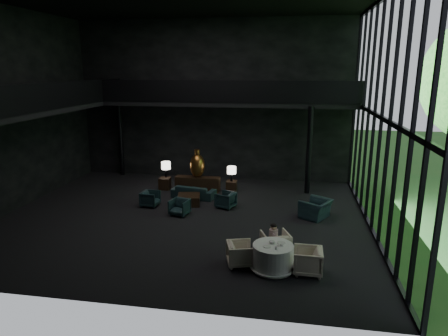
% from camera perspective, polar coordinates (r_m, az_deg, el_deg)
% --- Properties ---
extents(floor, '(14.00, 12.00, 0.02)m').
position_cam_1_polar(floor, '(15.67, -5.75, -7.02)').
color(floor, black).
rests_on(floor, ground).
extents(wall_back, '(14.00, 0.04, 8.00)m').
position_cam_1_polar(wall_back, '(20.53, -1.56, 9.53)').
color(wall_back, black).
rests_on(wall_back, ground).
extents(wall_front, '(14.00, 0.04, 8.00)m').
position_cam_1_polar(wall_front, '(9.15, -16.30, 3.34)').
color(wall_front, black).
rests_on(wall_front, ground).
extents(wall_left, '(0.04, 12.00, 8.00)m').
position_cam_1_polar(wall_left, '(17.92, -28.40, 7.22)').
color(wall_left, black).
rests_on(wall_left, ground).
extents(curtain_wall, '(0.20, 12.00, 8.00)m').
position_cam_1_polar(curtain_wall, '(14.48, 21.61, 6.68)').
color(curtain_wall, black).
rests_on(curtain_wall, ground).
extents(mezzanine_left, '(2.00, 12.00, 0.25)m').
position_cam_1_polar(mezzanine_left, '(17.33, -25.77, 7.33)').
color(mezzanine_left, black).
rests_on(mezzanine_left, wall_left).
extents(mezzanine_back, '(12.00, 2.00, 0.25)m').
position_cam_1_polar(mezzanine_back, '(19.38, 0.80, 9.27)').
color(mezzanine_back, black).
rests_on(mezzanine_back, wall_back).
extents(railing_left, '(0.06, 12.00, 1.00)m').
position_cam_1_polar(railing_left, '(16.73, -23.15, 9.47)').
color(railing_left, black).
rests_on(railing_left, mezzanine_left).
extents(railing_back, '(12.00, 0.06, 1.00)m').
position_cam_1_polar(railing_back, '(18.35, 0.32, 10.88)').
color(railing_back, black).
rests_on(railing_back, mezzanine_back).
extents(column_nw, '(0.24, 0.24, 4.00)m').
position_cam_1_polar(column_nw, '(22.02, -14.58, 4.15)').
color(column_nw, black).
rests_on(column_nw, floor).
extents(column_ne, '(0.24, 0.24, 4.00)m').
position_cam_1_polar(column_ne, '(18.45, 12.04, 2.45)').
color(column_ne, black).
rests_on(column_ne, floor).
extents(console, '(2.11, 0.48, 0.67)m').
position_cam_1_polar(console, '(18.83, -3.78, -2.26)').
color(console, black).
rests_on(console, floor).
extents(bronze_urn, '(0.71, 0.71, 1.31)m').
position_cam_1_polar(bronze_urn, '(18.59, -3.83, 0.39)').
color(bronze_urn, '#A77636').
rests_on(bronze_urn, console).
extents(side_table_left, '(0.50, 0.50, 0.55)m').
position_cam_1_polar(side_table_left, '(19.25, -8.44, -2.21)').
color(side_table_left, black).
rests_on(side_table_left, floor).
extents(table_lamp_left, '(0.44, 0.44, 0.73)m').
position_cam_1_polar(table_lamp_left, '(19.28, -8.29, 0.27)').
color(table_lamp_left, black).
rests_on(table_lamp_left, side_table_left).
extents(side_table_right, '(0.47, 0.47, 0.52)m').
position_cam_1_polar(side_table_right, '(18.64, 1.08, -2.64)').
color(side_table_right, black).
rests_on(side_table_right, floor).
extents(table_lamp_right, '(0.41, 0.41, 0.69)m').
position_cam_1_polar(table_lamp_right, '(18.44, 1.09, -0.39)').
color(table_lamp_right, black).
rests_on(table_lamp_right, side_table_right).
extents(sofa, '(1.83, 0.80, 0.69)m').
position_cam_1_polar(sofa, '(17.84, -4.37, -3.16)').
color(sofa, black).
rests_on(sofa, floor).
extents(lounge_armchair_west, '(0.62, 0.66, 0.64)m').
position_cam_1_polar(lounge_armchair_west, '(17.00, -10.48, -4.34)').
color(lounge_armchair_west, '#11262E').
rests_on(lounge_armchair_west, floor).
extents(lounge_armchair_east, '(0.80, 0.83, 0.68)m').
position_cam_1_polar(lounge_armchair_east, '(16.54, 0.23, -4.55)').
color(lounge_armchair_east, black).
rests_on(lounge_armchair_east, floor).
extents(lounge_armchair_south, '(0.72, 0.69, 0.63)m').
position_cam_1_polar(lounge_armchair_south, '(15.84, -6.37, -5.59)').
color(lounge_armchair_south, '#1A2D33').
rests_on(lounge_armchair_south, floor).
extents(window_armchair, '(1.22, 1.36, 1.00)m').
position_cam_1_polar(window_armchair, '(15.79, 12.99, -5.22)').
color(window_armchair, '#13252E').
rests_on(window_armchair, floor).
extents(coffee_table, '(1.09, 1.09, 0.41)m').
position_cam_1_polar(coffee_table, '(17.03, -5.04, -4.52)').
color(coffee_table, black).
rests_on(coffee_table, floor).
extents(dining_table, '(1.32, 1.32, 0.75)m').
position_cam_1_polar(dining_table, '(11.77, 6.98, -12.73)').
color(dining_table, white).
rests_on(dining_table, floor).
extents(dining_chair_north, '(1.06, 1.03, 0.86)m').
position_cam_1_polar(dining_chair_north, '(12.56, 7.37, -10.44)').
color(dining_chair_north, beige).
rests_on(dining_chair_north, floor).
extents(dining_chair_east, '(0.77, 0.83, 0.84)m').
position_cam_1_polar(dining_chair_east, '(11.69, 11.87, -12.64)').
color(dining_chair_east, beige).
rests_on(dining_chair_east, floor).
extents(dining_chair_west, '(0.85, 0.88, 0.74)m').
position_cam_1_polar(dining_chair_west, '(11.92, 2.35, -12.04)').
color(dining_chair_west, beige).
rests_on(dining_chair_west, floor).
extents(child, '(0.27, 0.27, 0.58)m').
position_cam_1_polar(child, '(12.44, 7.09, -9.12)').
color(child, '#EA9BBC').
rests_on(child, dining_chair_north).
extents(plate_a, '(0.22, 0.22, 0.01)m').
position_cam_1_polar(plate_a, '(11.47, 6.16, -11.08)').
color(plate_a, white).
rests_on(plate_a, dining_table).
extents(plate_b, '(0.30, 0.30, 0.02)m').
position_cam_1_polar(plate_b, '(11.74, 8.16, -10.53)').
color(plate_b, white).
rests_on(plate_b, dining_table).
extents(saucer, '(0.21, 0.21, 0.01)m').
position_cam_1_polar(saucer, '(11.55, 7.97, -10.94)').
color(saucer, white).
rests_on(saucer, dining_table).
extents(coffee_cup, '(0.09, 0.09, 0.07)m').
position_cam_1_polar(coffee_cup, '(11.53, 8.22, -10.79)').
color(coffee_cup, white).
rests_on(coffee_cup, saucer).
extents(cereal_bowl, '(0.18, 0.18, 0.09)m').
position_cam_1_polar(cereal_bowl, '(11.66, 6.89, -10.45)').
color(cereal_bowl, white).
rests_on(cereal_bowl, dining_table).
extents(cream_pot, '(0.07, 0.07, 0.07)m').
position_cam_1_polar(cream_pot, '(11.32, 7.43, -11.30)').
color(cream_pot, '#99999E').
rests_on(cream_pot, dining_table).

